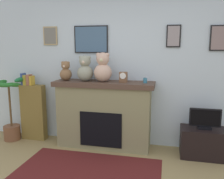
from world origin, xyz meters
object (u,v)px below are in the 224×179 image
Objects in this scene: television at (205,120)px; bookshelf at (33,110)px; mantel_clock at (123,77)px; teddy_bear_cream at (85,70)px; fireplace at (104,114)px; candle_jar at (145,80)px; tv_stand at (203,143)px; teddy_bear_brown at (66,72)px; teddy_bear_grey at (103,69)px; potted_plant at (11,116)px.

bookshelf is at bearing 178.05° from television.
mantel_clock is 0.39× the size of teddy_bear_cream.
fireplace is 0.91m from candle_jar.
bookshelf reaches higher than candle_jar.
teddy_bear_cream is at bearing -179.97° from candle_jar.
bookshelf reaches higher than tv_stand.
tv_stand is 1.33m from candle_jar.
mantel_clock is (1.69, -0.05, 0.67)m from bookshelf.
television is (1.61, -0.07, 0.03)m from fireplace.
teddy_bear_brown is at bearing -178.45° from fireplace.
teddy_bear_grey reaches higher than fireplace.
teddy_bear_brown reaches higher than television.
teddy_bear_brown is (0.69, -0.05, 0.73)m from bookshelf.
teddy_bear_brown is at bearing 179.94° from mantel_clock.
television is (2.97, -0.10, 0.06)m from bookshelf.
potted_plant is 6.90× the size of mantel_clock.
candle_jar is 0.50× the size of mantel_clock.
potted_plant is 3.34m from television.
television is 1.41× the size of teddy_bear_brown.
fireplace is 3.89× the size of teddy_bear_cream.
candle_jar is (0.68, -0.02, 0.60)m from fireplace.
candle_jar is (2.04, -0.05, 0.63)m from bookshelf.
teddy_bear_brown reaches higher than candle_jar.
bookshelf is 7.29× the size of mantel_clock.
mantel_clock is (0.33, -0.02, 0.64)m from fireplace.
bookshelf is 2.14m from candle_jar.
mantel_clock is at bearing -179.76° from candle_jar.
fireplace is 1.36× the size of bookshelf.
bookshelf is 1.06× the size of potted_plant.
candle_jar is (-0.93, 0.05, 0.94)m from tv_stand.
television is at bearing -1.95° from bookshelf.
fireplace is 0.73m from mantel_clock.
teddy_bear_grey reaches higher than tv_stand.
bookshelf is at bearing 177.95° from teddy_bear_grey.
fireplace is 1.36m from bookshelf.
mantel_clock reaches higher than fireplace.
candle_jar is 1.36m from teddy_bear_brown.
tv_stand is at bearing -3.23° from candle_jar.
tv_stand is 1.49× the size of television.
fireplace is at bearing 178.52° from candle_jar.
fireplace reaches higher than television.
potted_plant is at bearing -175.23° from teddy_bear_brown.
tv_stand is 2.22m from teddy_bear_cream.
teddy_bear_brown is (-1.35, -0.00, 0.11)m from candle_jar.
mantel_clock is at bearing -0.15° from teddy_bear_grey.
potted_plant is 2.42× the size of teddy_bear_grey.
bookshelf is 14.59× the size of candle_jar.
teddy_bear_grey is at bearing -0.02° from teddy_bear_brown.
tv_stand is (3.34, 0.04, -0.22)m from potted_plant.
teddy_bear_grey reaches higher than mantel_clock.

